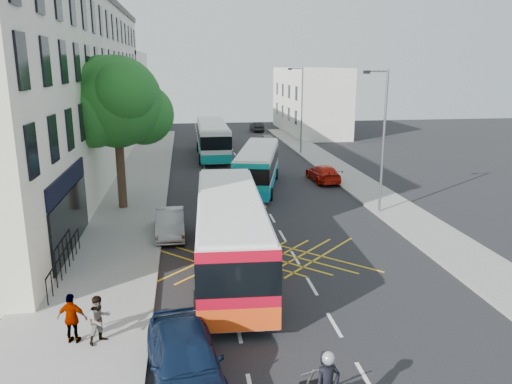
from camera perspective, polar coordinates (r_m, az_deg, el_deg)
name	(u,v)px	position (r m, az deg, el deg)	size (l,w,h in m)	color
ground	(334,325)	(17.35, 8.94, -14.76)	(120.00, 120.00, 0.00)	black
pavement_left	(123,208)	(30.83, -14.91, -1.79)	(5.00, 70.00, 0.15)	gray
pavement_right	(379,198)	(32.94, 13.90, -0.70)	(3.00, 70.00, 0.15)	gray
terrace_main	(55,88)	(40.06, -21.96, 11.00)	(8.30, 45.00, 13.50)	#EAE4C4
terrace_far	(113,91)	(70.15, -16.04, 11.04)	(8.00, 20.00, 10.00)	silver
building_right	(309,100)	(64.54, 6.07, 10.38)	(6.00, 18.00, 8.00)	silver
street_tree	(116,103)	(29.73, -15.71, 9.78)	(6.30, 5.70, 8.80)	#382619
lamp_near	(382,134)	(28.85, 14.23, 6.40)	(1.45, 0.15, 8.00)	slate
lamp_far	(301,106)	(47.85, 5.13, 9.77)	(1.45, 0.15, 8.00)	slate
railings	(65,260)	(21.77, -21.02, -7.29)	(0.08, 5.60, 1.14)	black
bus_near	(230,233)	(20.61, -2.97, -4.66)	(3.21, 11.48, 3.20)	silver
bus_mid	(258,167)	(34.72, 0.21, 2.88)	(4.63, 10.31, 2.82)	silver
bus_far	(213,139)	(46.89, -4.99, 6.06)	(2.85, 11.29, 3.17)	silver
parked_car_blue	(185,359)	(14.12, -8.09, -18.38)	(1.87, 4.65, 1.58)	#0D1B37
parked_car_silver	(170,223)	(25.47, -9.79, -3.54)	(1.39, 3.99, 1.31)	#929599
red_hatchback	(323,173)	(37.10, 7.69, 2.13)	(1.74, 4.27, 1.24)	#B21307
distant_car_grey	(215,136)	(56.26, -4.69, 6.45)	(2.33, 5.05, 1.40)	#3D3F44
distant_car_silver	(267,140)	(53.77, 1.24, 6.01)	(1.39, 3.47, 1.18)	#9D9EA4
distant_car_dark	(257,127)	(65.03, 0.09, 7.48)	(1.29, 3.69, 1.22)	black
pedestrian_near	(100,319)	(16.28, -17.45, -13.71)	(0.74, 0.58, 1.52)	gray
pedestrian_far	(72,318)	(16.52, -20.26, -13.39)	(0.93, 0.39, 1.59)	gray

